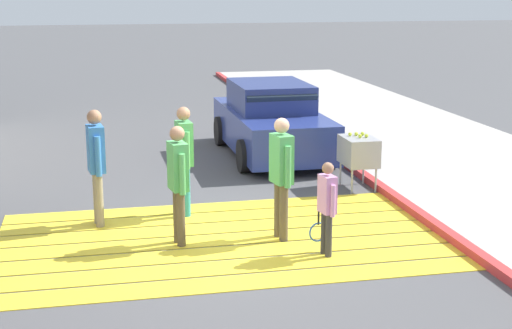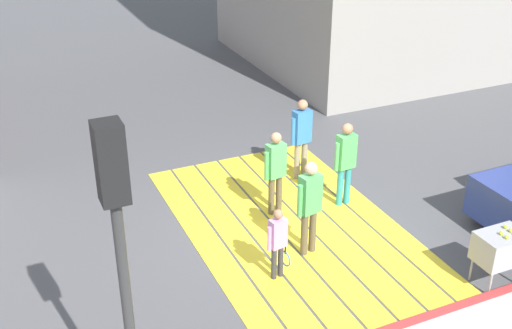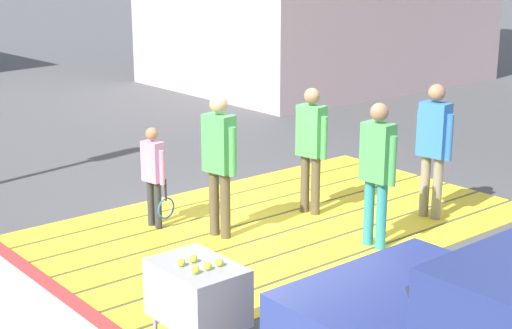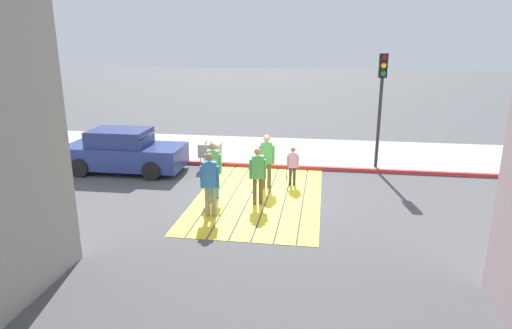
{
  "view_description": "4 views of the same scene",
  "coord_description": "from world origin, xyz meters",
  "px_view_note": "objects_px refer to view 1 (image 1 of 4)",
  "views": [
    {
      "loc": [
        1.72,
        10.31,
        3.64
      ],
      "look_at": [
        -0.55,
        -0.14,
        1.07
      ],
      "focal_mm": 53.16,
      "sensor_mm": 36.0,
      "label": 1
    },
    {
      "loc": [
        -9.13,
        4.85,
        6.56
      ],
      "look_at": [
        0.54,
        0.5,
        1.19
      ],
      "focal_mm": 44.98,
      "sensor_mm": 36.0,
      "label": 2
    },
    {
      "loc": [
        -6.32,
        -7.2,
        3.45
      ],
      "look_at": [
        -0.72,
        -0.42,
        1.03
      ],
      "focal_mm": 54.66,
      "sensor_mm": 36.0,
      "label": 3
    },
    {
      "loc": [
        12.84,
        1.9,
        4.76
      ],
      "look_at": [
        -0.72,
        -0.2,
        0.84
      ],
      "focal_mm": 31.17,
      "sensor_mm": 36.0,
      "label": 4
    }
  ],
  "objects_px": {
    "car_parked_near_curb": "(271,122)",
    "pedestrian_adult_side": "(96,159)",
    "pedestrian_child_with_racket": "(327,204)",
    "pedestrian_adult_lead": "(178,177)",
    "tennis_ball_cart": "(359,151)",
    "pedestrian_teen_behind": "(184,153)",
    "pedestrian_adult_trailing": "(281,170)"
  },
  "relations": [
    {
      "from": "car_parked_near_curb",
      "to": "pedestrian_adult_side",
      "type": "distance_m",
      "value": 5.62
    },
    {
      "from": "pedestrian_child_with_racket",
      "to": "pedestrian_adult_lead",
      "type": "bearing_deg",
      "value": -24.62
    },
    {
      "from": "tennis_ball_cart",
      "to": "pedestrian_teen_behind",
      "type": "xyz_separation_m",
      "value": [
        3.26,
        0.95,
        0.33
      ]
    },
    {
      "from": "pedestrian_adult_trailing",
      "to": "pedestrian_child_with_racket",
      "type": "xyz_separation_m",
      "value": [
        -0.43,
        0.81,
        -0.3
      ]
    },
    {
      "from": "tennis_ball_cart",
      "to": "pedestrian_adult_side",
      "type": "height_order",
      "value": "pedestrian_adult_side"
    },
    {
      "from": "car_parked_near_curb",
      "to": "pedestrian_adult_trailing",
      "type": "relative_size",
      "value": 2.41
    },
    {
      "from": "pedestrian_adult_trailing",
      "to": "pedestrian_teen_behind",
      "type": "relative_size",
      "value": 1.02
    },
    {
      "from": "car_parked_near_curb",
      "to": "pedestrian_child_with_racket",
      "type": "xyz_separation_m",
      "value": [
        0.71,
        6.22,
        0.01
      ]
    },
    {
      "from": "pedestrian_teen_behind",
      "to": "pedestrian_adult_lead",
      "type": "bearing_deg",
      "value": 79.59
    },
    {
      "from": "tennis_ball_cart",
      "to": "pedestrian_adult_lead",
      "type": "bearing_deg",
      "value": 33.72
    },
    {
      "from": "pedestrian_adult_lead",
      "to": "tennis_ball_cart",
      "type": "bearing_deg",
      "value": -146.28
    },
    {
      "from": "tennis_ball_cart",
      "to": "car_parked_near_curb",
      "type": "bearing_deg",
      "value": -73.3
    },
    {
      "from": "pedestrian_teen_behind",
      "to": "pedestrian_adult_side",
      "type": "bearing_deg",
      "value": 10.26
    },
    {
      "from": "pedestrian_teen_behind",
      "to": "pedestrian_child_with_racket",
      "type": "height_order",
      "value": "pedestrian_teen_behind"
    },
    {
      "from": "tennis_ball_cart",
      "to": "pedestrian_adult_side",
      "type": "distance_m",
      "value": 4.79
    },
    {
      "from": "pedestrian_adult_trailing",
      "to": "car_parked_near_curb",
      "type": "bearing_deg",
      "value": -101.9
    },
    {
      "from": "pedestrian_adult_trailing",
      "to": "pedestrian_adult_side",
      "type": "xyz_separation_m",
      "value": [
        2.58,
        -1.21,
        0.01
      ]
    },
    {
      "from": "tennis_ball_cart",
      "to": "pedestrian_adult_lead",
      "type": "relative_size",
      "value": 0.59
    },
    {
      "from": "pedestrian_adult_trailing",
      "to": "pedestrian_adult_side",
      "type": "distance_m",
      "value": 2.85
    },
    {
      "from": "pedestrian_adult_lead",
      "to": "pedestrian_child_with_racket",
      "type": "relative_size",
      "value": 1.31
    },
    {
      "from": "pedestrian_child_with_racket",
      "to": "pedestrian_adult_side",
      "type": "bearing_deg",
      "value": -33.81
    },
    {
      "from": "car_parked_near_curb",
      "to": "pedestrian_adult_side",
      "type": "relative_size",
      "value": 2.39
    },
    {
      "from": "car_parked_near_curb",
      "to": "pedestrian_child_with_racket",
      "type": "distance_m",
      "value": 6.26
    },
    {
      "from": "pedestrian_adult_side",
      "to": "pedestrian_child_with_racket",
      "type": "height_order",
      "value": "pedestrian_adult_side"
    },
    {
      "from": "pedestrian_adult_lead",
      "to": "pedestrian_adult_side",
      "type": "height_order",
      "value": "pedestrian_adult_side"
    },
    {
      "from": "pedestrian_adult_lead",
      "to": "pedestrian_adult_side",
      "type": "bearing_deg",
      "value": -45.91
    },
    {
      "from": "pedestrian_adult_side",
      "to": "tennis_ball_cart",
      "type": "bearing_deg",
      "value": -165.45
    },
    {
      "from": "car_parked_near_curb",
      "to": "tennis_ball_cart",
      "type": "height_order",
      "value": "car_parked_near_curb"
    },
    {
      "from": "pedestrian_adult_lead",
      "to": "pedestrian_adult_side",
      "type": "relative_size",
      "value": 0.95
    },
    {
      "from": "pedestrian_adult_side",
      "to": "car_parked_near_curb",
      "type": "bearing_deg",
      "value": -131.55
    },
    {
      "from": "pedestrian_adult_lead",
      "to": "pedestrian_adult_side",
      "type": "xyz_separation_m",
      "value": [
        1.11,
        -1.15,
        0.05
      ]
    },
    {
      "from": "pedestrian_adult_side",
      "to": "pedestrian_adult_trailing",
      "type": "bearing_deg",
      "value": 154.93
    }
  ]
}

